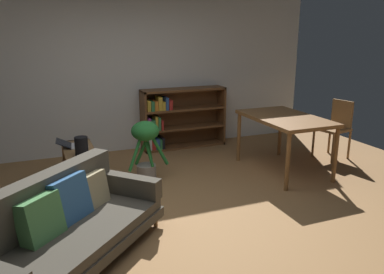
{
  "coord_description": "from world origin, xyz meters",
  "views": [
    {
      "loc": [
        -1.34,
        -3.69,
        1.99
      ],
      "look_at": [
        0.22,
        0.19,
        0.83
      ],
      "focal_mm": 36.22,
      "sensor_mm": 36.0,
      "label": 1
    }
  ],
  "objects": [
    {
      "name": "media_console",
      "position": [
        -0.92,
        1.14,
        0.25
      ],
      "size": [
        0.38,
        1.16,
        0.52
      ],
      "color": "olive",
      "rests_on": "ground_plane"
    },
    {
      "name": "back_wall_panel",
      "position": [
        0.0,
        2.7,
        1.35
      ],
      "size": [
        6.8,
        0.1,
        2.7
      ],
      "primitive_type": "cube",
      "color": "silver",
      "rests_on": "ground_plane"
    },
    {
      "name": "dining_table",
      "position": [
        1.88,
        0.78,
        0.73
      ],
      "size": [
        0.86,
        1.38,
        0.81
      ],
      "color": "brown",
      "rests_on": "ground_plane"
    },
    {
      "name": "fabric_couch",
      "position": [
        -1.24,
        -0.41,
        0.34
      ],
      "size": [
        1.91,
        1.89,
        0.75
      ],
      "color": "olive",
      "rests_on": "ground_plane"
    },
    {
      "name": "dining_chair_near",
      "position": [
        3.02,
        1.01,
        0.52
      ],
      "size": [
        0.51,
        0.49,
        0.92
      ],
      "color": "olive",
      "rests_on": "ground_plane"
    },
    {
      "name": "ground_plane",
      "position": [
        0.0,
        0.0,
        0.0
      ],
      "size": [
        8.16,
        8.16,
        0.0
      ],
      "primitive_type": "plane",
      "color": "#9E7042"
    },
    {
      "name": "open_laptop",
      "position": [
        -0.96,
        1.38,
        0.54
      ],
      "size": [
        0.42,
        0.32,
        0.11
      ],
      "color": "silver",
      "rests_on": "media_console"
    },
    {
      "name": "bookshelf",
      "position": [
        0.87,
        2.5,
        0.51
      ],
      "size": [
        1.47,
        0.35,
        1.03
      ],
      "color": "brown",
      "rests_on": "ground_plane"
    },
    {
      "name": "potted_floor_plant",
      "position": [
        -0.06,
        1.17,
        0.52
      ],
      "size": [
        0.59,
        0.41,
        0.82
      ],
      "color": "#9E9389",
      "rests_on": "ground_plane"
    },
    {
      "name": "desk_speaker",
      "position": [
        -0.91,
        0.96,
        0.63
      ],
      "size": [
        0.16,
        0.16,
        0.23
      ],
      "color": "black",
      "rests_on": "media_console"
    }
  ]
}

